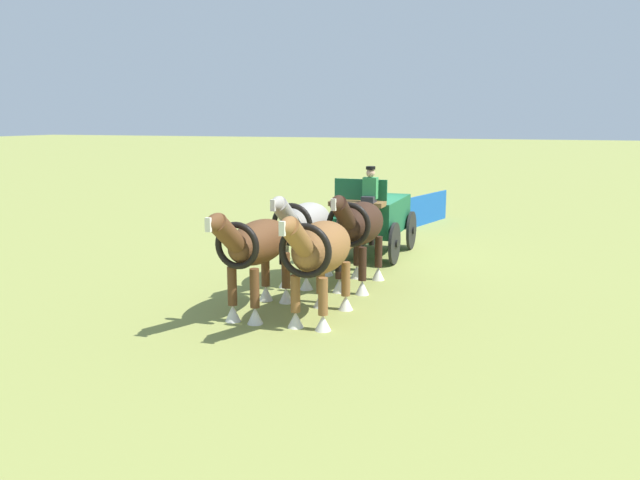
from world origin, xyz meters
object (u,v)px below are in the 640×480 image
at_px(draft_horse_rear_near, 358,227).
at_px(draft_horse_lead_off, 256,246).
at_px(draft_horse_rear_off, 305,226).
at_px(draft_horse_lead_near, 319,251).
at_px(show_wagon, 372,217).

distance_m(draft_horse_rear_near, draft_horse_lead_off, 2.92).
bearing_deg(draft_horse_lead_off, draft_horse_rear_off, 179.85).
bearing_deg(draft_horse_lead_near, show_wagon, -174.16).
bearing_deg(draft_horse_rear_near, show_wagon, -169.82).
distance_m(show_wagon, draft_horse_rear_near, 3.60).
relative_size(draft_horse_rear_near, draft_horse_lead_near, 1.01).
distance_m(draft_horse_rear_near, draft_horse_lead_near, 2.60).
relative_size(draft_horse_rear_near, draft_horse_rear_off, 0.98).
bearing_deg(draft_horse_rear_off, draft_horse_lead_near, 26.46).
height_order(draft_horse_rear_near, draft_horse_lead_near, draft_horse_rear_near).
relative_size(draft_horse_rear_near, draft_horse_lead_off, 0.95).
distance_m(draft_horse_lead_near, draft_horse_lead_off, 1.30).
bearing_deg(draft_horse_rear_off, draft_horse_rear_near, 90.01).
relative_size(draft_horse_lead_near, draft_horse_lead_off, 0.94).
bearing_deg(show_wagon, draft_horse_lead_near, 5.84).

